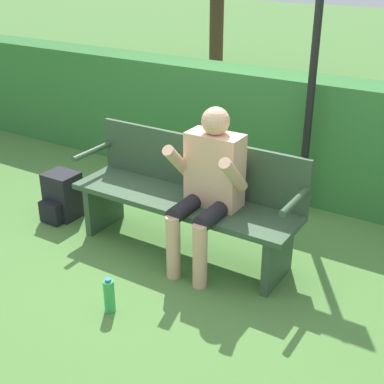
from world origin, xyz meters
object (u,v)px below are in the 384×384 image
person_seated (209,181)px  signpost (313,71)px  park_bench (188,196)px  water_bottle (109,296)px  backpack (62,197)px

person_seated → signpost: signpost is taller
park_bench → water_bottle: bearing=-90.0°
person_seated → backpack: (-1.57, -0.03, -0.51)m
person_seated → water_bottle: (-0.26, -0.92, -0.59)m
park_bench → water_bottle: park_bench is taller
person_seated → water_bottle: 1.12m
park_bench → backpack: 1.34m
backpack → water_bottle: backpack is taller
park_bench → backpack: park_bench is taller
water_bottle → backpack: bearing=146.0°
backpack → signpost: (1.87, 1.28, 1.16)m
park_bench → signpost: 1.54m
water_bottle → signpost: size_ratio=0.12×
park_bench → backpack: size_ratio=4.40×
backpack → signpost: size_ratio=0.19×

